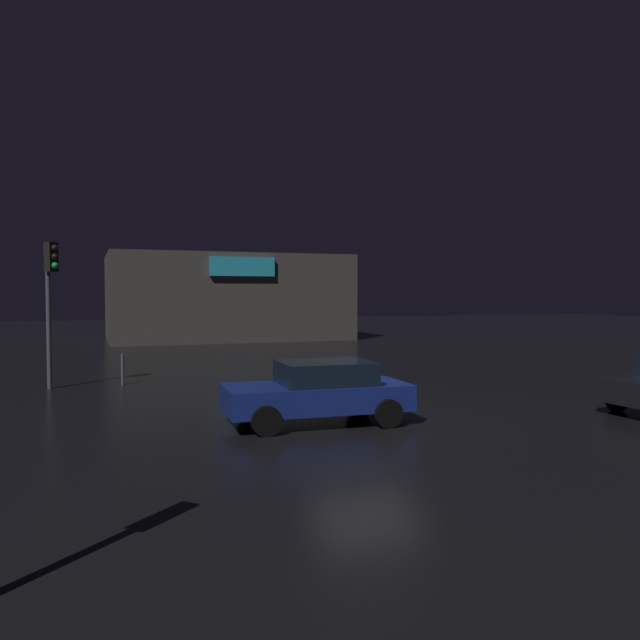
{
  "coord_description": "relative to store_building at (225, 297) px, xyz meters",
  "views": [
    {
      "loc": [
        -5.99,
        -13.21,
        2.88
      ],
      "look_at": [
        1.28,
        6.57,
        2.01
      ],
      "focal_mm": 35.62,
      "sensor_mm": 36.0,
      "label": 1
    }
  ],
  "objects": [
    {
      "name": "car_near",
      "position": [
        -3.64,
        -27.64,
        -1.93
      ],
      "size": [
        4.13,
        2.15,
        1.38
      ],
      "color": "navy",
      "rests_on": "ground"
    },
    {
      "name": "bollard_kerb_a",
      "position": [
        -7.41,
        -19.92,
        -2.17
      ],
      "size": [
        0.1,
        0.1,
        0.97
      ],
      "primitive_type": "cylinder",
      "color": "#595B60",
      "rests_on": "ground"
    },
    {
      "name": "ground_plane",
      "position": [
        -2.44,
        -27.57,
        -2.66
      ],
      "size": [
        120.0,
        120.0,
        0.0
      ],
      "primitive_type": "plane",
      "color": "black"
    },
    {
      "name": "traffic_signal_opposite",
      "position": [
        -9.46,
        -20.07,
        0.5
      ],
      "size": [
        0.42,
        0.42,
        4.42
      ],
      "color": "#595B60",
      "rests_on": "ground"
    },
    {
      "name": "store_building",
      "position": [
        0.0,
        0.0,
        0.0
      ],
      "size": [
        14.59,
        9.66,
        5.31
      ],
      "color": "#4C4742",
      "rests_on": "ground"
    }
  ]
}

